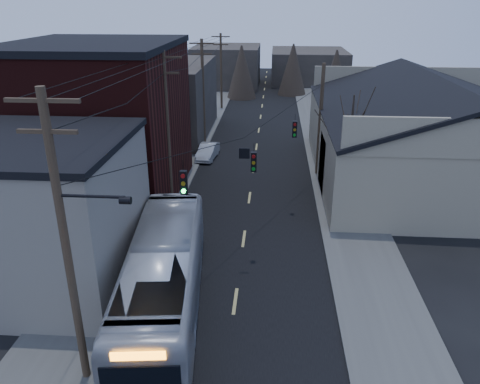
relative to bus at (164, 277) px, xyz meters
The scene contains 13 objects.
road_surface 23.12m from the bus, 82.52° to the left, with size 9.00×110.00×0.02m, color black.
sidewalk_left 23.18m from the bus, 98.71° to the left, with size 4.00×110.00×0.12m, color #474744.
sidewalk_right 24.81m from the bus, 67.43° to the left, with size 4.00×110.00×0.12m, color #474744.
building_clapboard 6.53m from the bus, 162.79° to the left, with size 8.00×8.00×7.00m, color slate.
building_brick 15.00m from the bus, 118.56° to the left, with size 10.00×12.00×10.00m, color black.
building_left_far 29.64m from the bus, 102.69° to the left, with size 9.00×14.00×7.00m, color #312D27.
warehouse 24.00m from the bus, 48.14° to the left, with size 16.16×20.60×7.73m.
building_far_left 57.95m from the bus, 92.97° to the left, with size 10.00×12.00×6.00m, color #312D27.
building_far_right 63.65m from the bus, 80.96° to the left, with size 12.00×14.00×5.00m, color #312D27.
bare_tree 16.10m from the bus, 53.54° to the left, with size 0.40×0.40×7.20m, color black.
utility_lines 17.31m from the bus, 90.38° to the left, with size 11.24×45.28×10.50m.
bus is the anchor object (origin of this frame).
parked_car 21.26m from the bus, 92.82° to the left, with size 1.34×3.84×1.27m, color #A8ACB0.
Camera 1 is at (1.51, -9.68, 12.75)m, focal length 35.00 mm.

